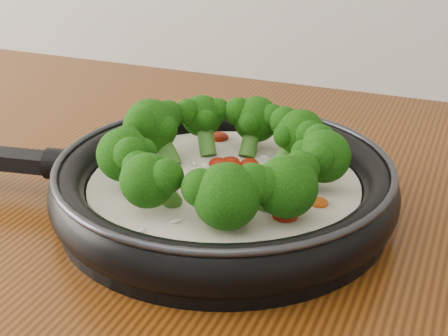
% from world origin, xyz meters
% --- Properties ---
extents(skillet, '(0.55, 0.39, 0.10)m').
position_xyz_m(skillet, '(0.02, 1.05, 0.94)').
color(skillet, black).
rests_on(skillet, counter).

